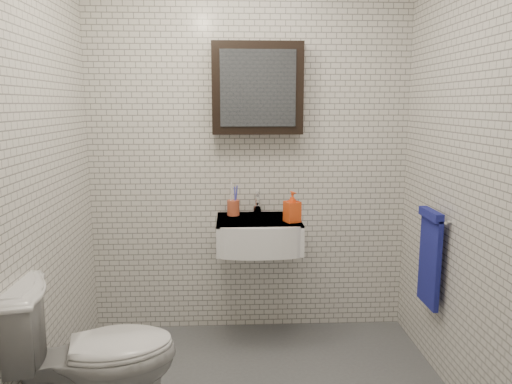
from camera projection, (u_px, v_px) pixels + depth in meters
room_shell at (257, 132)px, 2.42m from camera, size 2.22×2.02×2.51m
washbasin at (259, 234)px, 3.27m from camera, size 0.55×0.50×0.20m
faucet at (257, 204)px, 3.44m from camera, size 0.06×0.20×0.15m
mirror_cabinet at (257, 89)px, 3.30m from camera, size 0.60×0.15×0.60m
towel_rail at (430, 254)px, 2.95m from camera, size 0.09×0.30×0.58m
toothbrush_cup at (233, 207)px, 3.40m from camera, size 0.11×0.11×0.23m
soap_bottle at (292, 207)px, 3.20m from camera, size 0.12×0.12×0.20m
toilet at (93, 357)px, 2.39m from camera, size 0.87×0.62×0.80m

